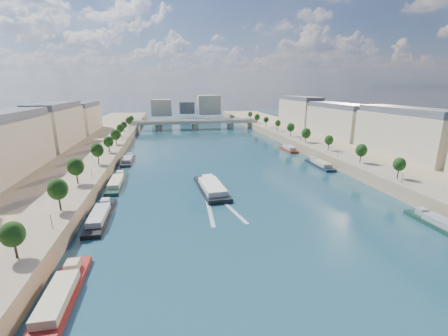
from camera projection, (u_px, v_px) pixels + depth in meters
name	position (u px, v px, depth m)	size (l,w,h in m)	color
ground	(222.00, 165.00, 146.14)	(700.00, 700.00, 0.00)	#0B2E32
quay_left	(62.00, 167.00, 132.34)	(44.00, 520.00, 5.00)	#9E8460
quay_right	(355.00, 154.00, 158.63)	(44.00, 520.00, 5.00)	#9E8460
pave_left	(97.00, 160.00, 134.40)	(14.00, 520.00, 0.10)	gray
pave_right	(329.00, 150.00, 155.22)	(14.00, 520.00, 0.10)	gray
trees_left	(101.00, 147.00, 135.24)	(4.80, 268.80, 8.26)	#382B1E
trees_right	(317.00, 137.00, 162.90)	(4.80, 268.80, 8.26)	#382B1E
lamps_left	(102.00, 159.00, 125.03)	(0.36, 200.36, 4.28)	black
lamps_right	(317.00, 143.00, 158.42)	(0.36, 200.36, 4.28)	black
buildings_left	(35.00, 132.00, 137.67)	(16.00, 226.00, 23.20)	#C1B294
buildings_right	(366.00, 124.00, 168.70)	(16.00, 226.00, 23.20)	#C1B294
skyline	(190.00, 106.00, 350.85)	(79.00, 42.00, 22.00)	#C1B294
bridge	(195.00, 123.00, 267.26)	(112.00, 12.00, 8.15)	#C1B79E
tour_barge	(211.00, 188.00, 109.43)	(10.13, 29.04, 3.87)	black
wake	(219.00, 208.00, 94.00)	(10.75, 26.03, 0.04)	silver
moored_barges_left	(100.00, 217.00, 85.26)	(5.00, 158.96, 3.60)	#191836
moored_barges_right	(369.00, 190.00, 108.13)	(5.00, 161.53, 3.60)	black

